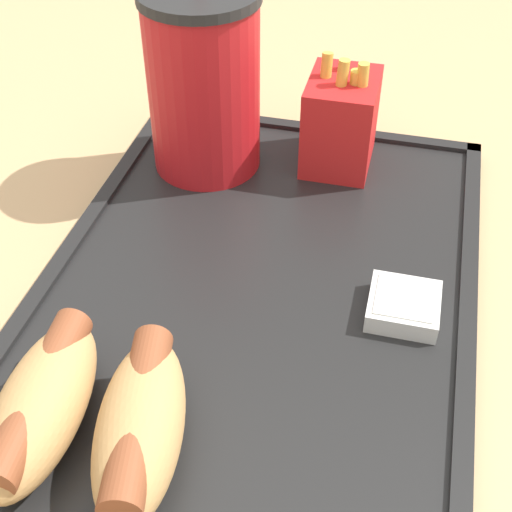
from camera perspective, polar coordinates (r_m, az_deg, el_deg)
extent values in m
cube|color=black|center=(0.50, 0.00, -2.99)|extent=(0.44, 0.30, 0.01)
cube|color=black|center=(0.49, 16.56, -5.12)|extent=(0.44, 0.01, 0.00)
cube|color=black|center=(0.54, -14.98, 0.23)|extent=(0.44, 0.01, 0.00)
cube|color=black|center=(0.67, 4.57, 10.17)|extent=(0.01, 0.30, 0.00)
cylinder|color=red|center=(0.59, -4.19, 13.30)|extent=(0.09, 0.09, 0.14)
ellipsoid|color=tan|center=(0.42, -16.74, -11.38)|extent=(0.12, 0.06, 0.05)
cylinder|color=brown|center=(0.41, -17.00, -10.54)|extent=(0.11, 0.03, 0.02)
ellipsoid|color=tan|center=(0.40, -9.23, -13.33)|extent=(0.13, 0.07, 0.05)
cylinder|color=brown|center=(0.39, -9.39, -12.49)|extent=(0.11, 0.05, 0.02)
cube|color=red|center=(0.61, 6.77, 10.57)|extent=(0.07, 0.06, 0.08)
cylinder|color=gold|center=(0.59, 8.37, 12.23)|extent=(0.01, 0.01, 0.06)
cylinder|color=gold|center=(0.59, 7.79, 12.06)|extent=(0.01, 0.01, 0.06)
cylinder|color=gold|center=(0.61, 6.75, 12.88)|extent=(0.02, 0.01, 0.06)
cylinder|color=gold|center=(0.58, 6.70, 12.66)|extent=(0.02, 0.02, 0.06)
cylinder|color=gold|center=(0.60, 5.50, 13.20)|extent=(0.02, 0.01, 0.06)
cube|color=silver|center=(0.49, 11.72, -3.94)|extent=(0.05, 0.05, 0.01)
cube|color=white|center=(0.48, 11.82, -3.39)|extent=(0.04, 0.04, 0.00)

